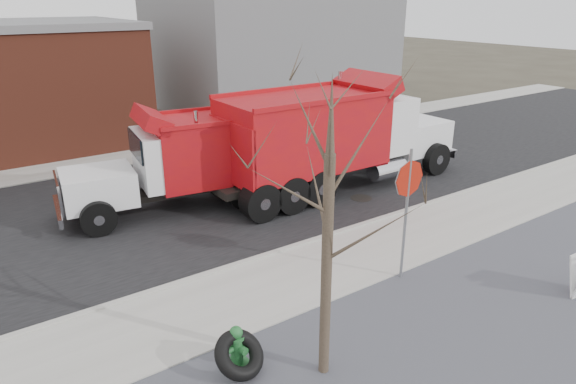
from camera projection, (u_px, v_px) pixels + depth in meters
ground at (359, 263)px, 12.76m from camera, size 120.00×120.00×0.00m
gravel_verge at (480, 333)px, 10.06m from camera, size 60.00×5.00×0.03m
sidewalk at (352, 258)px, 12.94m from camera, size 60.00×2.50×0.06m
curb at (320, 238)px, 13.93m from camera, size 60.00×0.15×0.11m
road at (235, 190)px, 17.59m from camera, size 60.00×9.40×0.02m
far_sidewalk at (169, 151)px, 21.95m from camera, size 60.00×2.00×0.06m
building_grey at (269, 37)px, 29.95m from camera, size 12.00×10.00×8.00m
bare_tree at (329, 198)px, 7.88m from camera, size 3.20×3.20×5.20m
fire_hydrant at (237, 348)px, 9.07m from camera, size 0.47×0.46×0.82m
truck_tire at (239, 355)px, 8.85m from camera, size 1.09×1.05×0.79m
stop_sign at (408, 194)px, 11.32m from camera, size 0.86×0.07×3.15m
dump_truck_red_a at (334, 133)px, 17.18m from camera, size 9.36×2.61×3.76m
dump_truck_red_b at (199, 156)px, 15.78m from camera, size 7.58×3.09×3.17m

